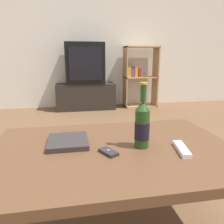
% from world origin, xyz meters
% --- Properties ---
extents(back_wall, '(8.00, 0.05, 2.60)m').
position_xyz_m(back_wall, '(0.00, 3.02, 1.30)').
color(back_wall, silver).
rests_on(back_wall, ground_plane).
extents(coffee_table, '(1.15, 0.78, 0.46)m').
position_xyz_m(coffee_table, '(0.00, 0.00, 0.39)').
color(coffee_table, brown).
rests_on(coffee_table, ground_plane).
extents(tv_stand, '(0.98, 0.38, 0.44)m').
position_xyz_m(tv_stand, '(0.04, 2.76, 0.22)').
color(tv_stand, '#28231E').
rests_on(tv_stand, ground_plane).
extents(television, '(0.63, 0.40, 0.66)m').
position_xyz_m(television, '(0.04, 2.76, 0.77)').
color(television, black).
rests_on(television, tv_stand).
extents(bookshelf, '(0.58, 0.30, 1.05)m').
position_xyz_m(bookshelf, '(0.98, 2.81, 0.55)').
color(bookshelf, tan).
rests_on(bookshelf, ground_plane).
extents(beer_bottle, '(0.07, 0.07, 0.31)m').
position_xyz_m(beer_bottle, '(0.13, -0.01, 0.57)').
color(beer_bottle, '#1E4219').
rests_on(beer_bottle, coffee_table).
extents(cell_phone, '(0.09, 0.11, 0.02)m').
position_xyz_m(cell_phone, '(-0.04, -0.06, 0.46)').
color(cell_phone, '#232328').
rests_on(cell_phone, coffee_table).
extents(remote_control, '(0.07, 0.17, 0.02)m').
position_xyz_m(remote_control, '(0.30, -0.09, 0.47)').
color(remote_control, white).
rests_on(remote_control, coffee_table).
extents(table_book, '(0.19, 0.21, 0.02)m').
position_xyz_m(table_book, '(-0.21, 0.08, 0.47)').
color(table_book, '#2D2828').
rests_on(table_book, coffee_table).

